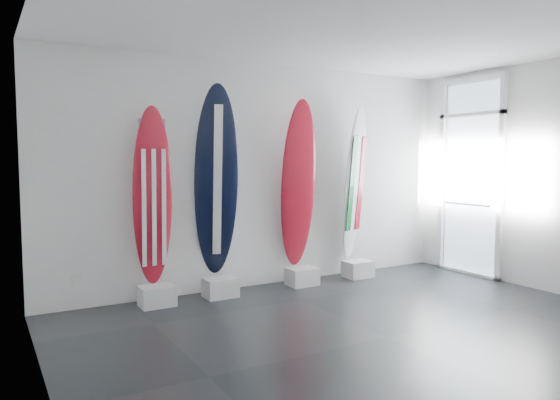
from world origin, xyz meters
TOP-DOWN VIEW (x-y plane):
  - floor at (0.00, 0.00)m, footprint 6.00×6.00m
  - ceiling at (0.00, 0.00)m, footprint 6.00×6.00m
  - wall_back at (0.00, 2.50)m, footprint 6.00×0.00m
  - wall_left at (-3.00, 0.00)m, footprint 0.00×5.00m
  - display_block_usa at (-1.61, 2.18)m, footprint 0.40×0.30m
  - surfboard_usa at (-1.61, 2.28)m, footprint 0.48×0.16m
  - display_block_navy at (-0.81, 2.18)m, footprint 0.40×0.30m
  - surfboard_navy at (-0.81, 2.28)m, footprint 0.66×0.62m
  - display_block_swiss at (0.41, 2.18)m, footprint 0.40×0.30m
  - surfboard_swiss at (0.41, 2.28)m, footprint 0.55×0.37m
  - display_block_italy at (1.37, 2.18)m, footprint 0.40×0.30m
  - surfboard_italy at (1.37, 2.28)m, footprint 0.58×0.44m
  - wall_outlet at (-2.45, 2.48)m, footprint 0.09×0.02m
  - glass_door at (2.97, 1.55)m, footprint 0.12×1.16m
  - balcony at (4.30, 1.55)m, footprint 2.80×2.20m

SIDE VIEW (x-z plane):
  - floor at x=0.00m, z-range 0.00..0.00m
  - display_block_usa at x=-1.61m, z-range 0.00..0.24m
  - display_block_navy at x=-0.81m, z-range 0.00..0.24m
  - display_block_swiss at x=0.41m, z-range 0.00..0.24m
  - display_block_italy at x=1.37m, z-range 0.00..0.24m
  - wall_outlet at x=-2.45m, z-range 0.28..0.41m
  - balcony at x=4.30m, z-range -0.10..1.10m
  - surfboard_usa at x=-1.61m, z-range 0.24..2.35m
  - surfboard_italy at x=1.37m, z-range 0.24..2.49m
  - surfboard_swiss at x=0.41m, z-range 0.24..2.53m
  - glass_door at x=2.97m, z-range 0.00..2.85m
  - surfboard_navy at x=-0.81m, z-range 0.23..2.64m
  - wall_back at x=0.00m, z-range -1.50..4.50m
  - wall_left at x=-3.00m, z-range -1.00..4.00m
  - ceiling at x=0.00m, z-range 3.00..3.00m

